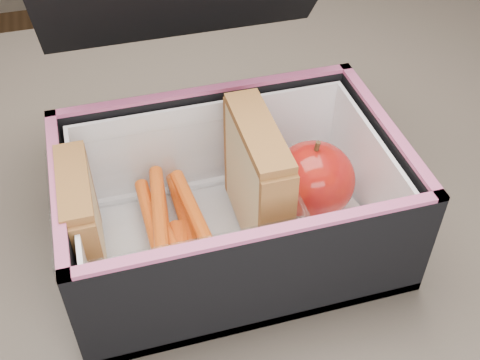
{
  "coord_description": "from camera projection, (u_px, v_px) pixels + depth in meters",
  "views": [
    {
      "loc": [
        -0.17,
        -0.38,
        1.16
      ],
      "look_at": [
        -0.07,
        -0.03,
        0.81
      ],
      "focal_mm": 45.0,
      "sensor_mm": 36.0,
      "label": 1
    }
  ],
  "objects": [
    {
      "name": "kitchen_table",
      "position": [
        296.0,
        257.0,
        0.64
      ],
      "size": [
        1.2,
        0.8,
        0.75
      ],
      "color": "brown",
      "rests_on": "ground"
    },
    {
      "name": "paper_napkin",
      "position": [
        307.0,
        207.0,
        0.54
      ],
      "size": [
        0.1,
        0.1,
        0.01
      ],
      "primitive_type": "cube",
      "rotation": [
        0.0,
        0.0,
        0.21
      ],
      "color": "white",
      "rests_on": "lunch_bag"
    },
    {
      "name": "sandwich_right",
      "position": [
        257.0,
        181.0,
        0.49
      ],
      "size": [
        0.03,
        0.1,
        0.11
      ],
      "color": "#CBB984",
      "rests_on": "plastic_tub"
    },
    {
      "name": "plastic_tub",
      "position": [
        174.0,
        215.0,
        0.49
      ],
      "size": [
        0.18,
        0.13,
        0.08
      ],
      "primitive_type": null,
      "color": "white",
      "rests_on": "lunch_bag"
    },
    {
      "name": "red_apple",
      "position": [
        313.0,
        180.0,
        0.51
      ],
      "size": [
        0.07,
        0.07,
        0.08
      ],
      "rotation": [
        0.0,
        0.0,
        0.05
      ],
      "color": "maroon",
      "rests_on": "paper_napkin"
    },
    {
      "name": "sandwich_left",
      "position": [
        83.0,
        222.0,
        0.47
      ],
      "size": [
        0.02,
        0.08,
        0.09
      ],
      "color": "#CBB984",
      "rests_on": "plastic_tub"
    },
    {
      "name": "lunch_bag",
      "position": [
        230.0,
        192.0,
        0.5
      ],
      "size": [
        0.27,
        0.29,
        0.24
      ],
      "color": "black",
      "rests_on": "kitchen_table"
    },
    {
      "name": "carrot_sticks",
      "position": [
        174.0,
        231.0,
        0.5
      ],
      "size": [
        0.05,
        0.16,
        0.03
      ],
      "color": "#E25417",
      "rests_on": "plastic_tub"
    }
  ]
}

